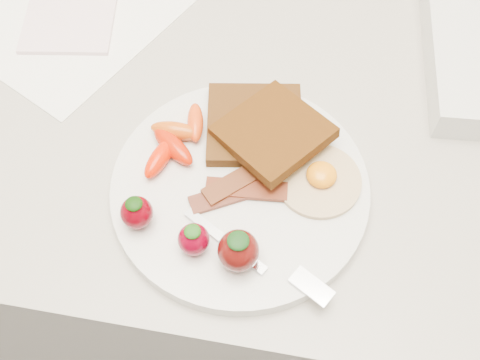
# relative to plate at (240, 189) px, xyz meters

# --- Properties ---
(counter) EXTENTS (2.00, 0.60, 0.90)m
(counter) POSITION_rel_plate_xyz_m (-0.02, 0.14, -0.46)
(counter) COLOR gray
(counter) RESTS_ON ground
(plate) EXTENTS (0.27, 0.27, 0.02)m
(plate) POSITION_rel_plate_xyz_m (0.00, 0.00, 0.00)
(plate) COLOR silver
(plate) RESTS_ON counter
(toast_lower) EXTENTS (0.12, 0.12, 0.01)m
(toast_lower) POSITION_rel_plate_xyz_m (0.00, 0.07, 0.02)
(toast_lower) COLOR #38220A
(toast_lower) RESTS_ON plate
(toast_upper) EXTENTS (0.14, 0.14, 0.02)m
(toast_upper) POSITION_rel_plate_xyz_m (0.03, 0.06, 0.03)
(toast_upper) COLOR #321808
(toast_upper) RESTS_ON toast_lower
(fried_egg) EXTENTS (0.09, 0.09, 0.02)m
(fried_egg) POSITION_rel_plate_xyz_m (0.08, 0.02, 0.01)
(fried_egg) COLOR beige
(fried_egg) RESTS_ON plate
(bacon_strips) EXTENTS (0.10, 0.08, 0.01)m
(bacon_strips) POSITION_rel_plate_xyz_m (-0.00, -0.01, 0.01)
(bacon_strips) COLOR black
(bacon_strips) RESTS_ON plate
(baby_carrots) EXTENTS (0.06, 0.11, 0.02)m
(baby_carrots) POSITION_rel_plate_xyz_m (-0.08, 0.04, 0.02)
(baby_carrots) COLOR #C04A0D
(baby_carrots) RESTS_ON plate
(strawberries) EXTENTS (0.14, 0.06, 0.05)m
(strawberries) POSITION_rel_plate_xyz_m (-0.03, -0.07, 0.03)
(strawberries) COLOR #5A0009
(strawberries) RESTS_ON plate
(fork) EXTENTS (0.16, 0.08, 0.00)m
(fork) POSITION_rel_plate_xyz_m (0.04, -0.08, 0.01)
(fork) COLOR silver
(fork) RESTS_ON plate
(paper_sheet) EXTENTS (0.31, 0.34, 0.00)m
(paper_sheet) POSITION_rel_plate_xyz_m (-0.25, 0.22, -0.01)
(paper_sheet) COLOR white
(paper_sheet) RESTS_ON counter
(notepad) EXTENTS (0.14, 0.18, 0.01)m
(notepad) POSITION_rel_plate_xyz_m (-0.26, 0.23, -0.00)
(notepad) COLOR silver
(notepad) RESTS_ON paper_sheet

